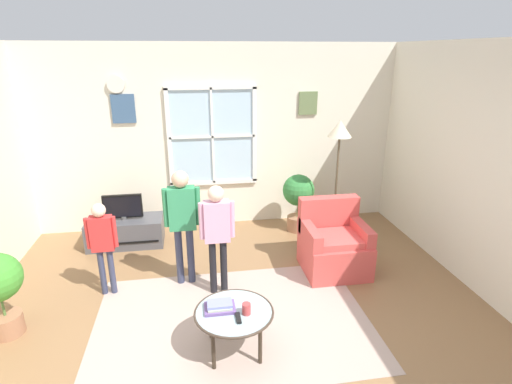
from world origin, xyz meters
name	(u,v)px	position (x,y,z in m)	size (l,w,h in m)	color
ground_plane	(243,335)	(0.00, 0.00, -0.01)	(6.00, 6.08, 0.02)	olive
back_wall	(217,138)	(-0.01, 2.80, 1.37)	(5.40, 0.17, 2.73)	silver
area_rug	(233,321)	(-0.08, 0.22, 0.00)	(2.76, 1.91, 0.01)	tan
tv_stand	(126,232)	(-1.38, 2.18, 0.19)	(1.03, 0.48, 0.39)	#4C4C51
television	(123,207)	(-1.38, 2.18, 0.58)	(0.52, 0.08, 0.36)	#4C4C4C
armchair	(334,245)	(1.27, 1.06, 0.33)	(0.76, 0.74, 0.87)	#D14C47
coffee_table	(234,314)	(-0.11, -0.19, 0.39)	(0.72, 0.72, 0.42)	#99B2B7
book_stack	(220,306)	(-0.23, -0.14, 0.45)	(0.28, 0.20, 0.07)	#6B4D8B
cup	(246,309)	(0.00, -0.25, 0.47)	(0.08, 0.08, 0.10)	#BF3F3F
remote_near_books	(238,318)	(-0.08, -0.31, 0.43)	(0.04, 0.14, 0.02)	black
person_pink_shirt	(217,228)	(-0.17, 0.78, 0.80)	(0.38, 0.17, 1.27)	black
person_green_shirt	(182,215)	(-0.54, 1.05, 0.86)	(0.41, 0.19, 1.38)	#333851
person_red_shirt	(102,239)	(-1.40, 0.95, 0.68)	(0.33, 0.15, 1.09)	#333851
potted_plant_by_window	(298,196)	(1.14, 2.27, 0.55)	(0.47, 0.47, 0.88)	#9E6B4C
floor_lamp	(339,141)	(1.56, 1.86, 1.45)	(0.32, 0.32, 1.74)	black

